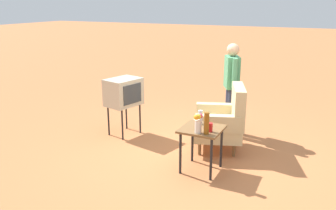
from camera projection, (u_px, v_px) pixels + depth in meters
The scene contains 9 objects.
ground_plane at pixel (203, 153), 5.65m from camera, with size 60.00×60.00×0.00m, color #B76B3D.
armchair at pixel (223, 120), 5.67m from camera, with size 0.98×0.99×1.06m.
side_table at pixel (202, 134), 4.94m from camera, with size 0.56×0.56×0.64m.
tv_on_stand at pixel (124, 92), 6.25m from camera, with size 0.69×0.57×1.03m.
person_standing at pixel (231, 83), 6.24m from camera, with size 0.52×0.36×1.64m.
soda_can_red at pixel (210, 127), 4.76m from camera, with size 0.07×0.07×0.12m, color red.
bottle_short_clear at pixel (200, 117), 5.05m from camera, with size 0.06×0.06×0.20m, color silver.
bottle_tall_amber at pixel (207, 123), 4.65m from camera, with size 0.07×0.07×0.30m, color brown.
flower_vase at pixel (198, 122), 4.69m from camera, with size 0.15×0.10×0.27m.
Camera 1 is at (4.94, 1.75, 2.33)m, focal length 37.82 mm.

